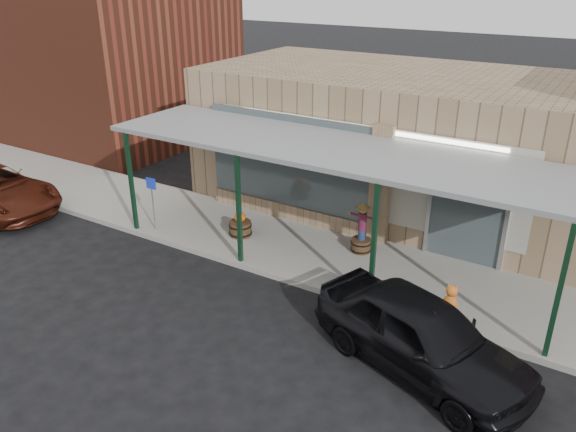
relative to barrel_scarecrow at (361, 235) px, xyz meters
The scene contains 9 objects.
ground 4.33m from the barrel_scarecrow, 98.10° to the right, with size 120.00×120.00×0.00m, color black.
sidewalk 1.03m from the barrel_scarecrow, 133.25° to the right, with size 40.00×3.20×0.15m, color gray.
storefront 4.23m from the barrel_scarecrow, 98.76° to the left, with size 12.00×6.25×4.20m.
awning 2.56m from the barrel_scarecrow, 131.59° to the right, with size 12.00×3.00×3.04m.
block_buildings_near 6.04m from the barrel_scarecrow, 74.20° to the left, with size 61.00×8.00×8.00m.
barrel_scarecrow is the anchor object (origin of this frame).
barrel_pumpkin 3.41m from the barrel_scarecrow, 165.00° to the right, with size 0.82×0.82×0.73m.
handicap_sign 5.92m from the barrel_scarecrow, 161.81° to the right, with size 0.32×0.05×1.56m.
parked_sedan 4.57m from the barrel_scarecrow, 51.22° to the right, with size 4.78×3.15×1.54m.
Camera 1 is at (5.87, -8.02, 7.10)m, focal length 35.00 mm.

